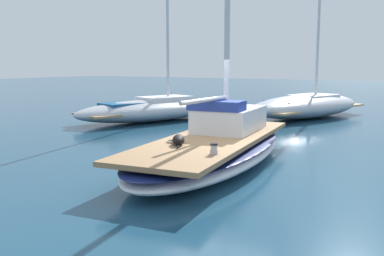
{
  "coord_description": "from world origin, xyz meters",
  "views": [
    {
      "loc": [
        4.71,
        -8.98,
        2.38
      ],
      "look_at": [
        0.0,
        -1.0,
        1.01
      ],
      "focal_mm": 40.35,
      "sensor_mm": 36.0,
      "label": 1
    }
  ],
  "objects_px": {
    "coiled_rope": "(174,141)",
    "moored_boat_far_astern": "(306,105)",
    "sailboat_main": "(213,151)",
    "deck_winch": "(214,149)",
    "moored_boat_port_side": "(154,109)",
    "dog_black": "(179,140)"
  },
  "relations": [
    {
      "from": "coiled_rope",
      "to": "moored_boat_port_side",
      "type": "height_order",
      "value": "moored_boat_port_side"
    },
    {
      "from": "sailboat_main",
      "to": "moored_boat_far_astern",
      "type": "relative_size",
      "value": 0.95
    },
    {
      "from": "sailboat_main",
      "to": "dog_black",
      "type": "relative_size",
      "value": 8.69
    },
    {
      "from": "sailboat_main",
      "to": "moored_boat_port_side",
      "type": "distance_m",
      "value": 8.5
    },
    {
      "from": "deck_winch",
      "to": "moored_boat_port_side",
      "type": "xyz_separation_m",
      "value": [
        -6.93,
        7.73,
        -0.25
      ]
    },
    {
      "from": "coiled_rope",
      "to": "moored_boat_port_side",
      "type": "distance_m",
      "value": 8.99
    },
    {
      "from": "moored_boat_far_astern",
      "to": "dog_black",
      "type": "bearing_deg",
      "value": -87.52
    },
    {
      "from": "moored_boat_far_astern",
      "to": "coiled_rope",
      "type": "bearing_deg",
      "value": -88.63
    },
    {
      "from": "dog_black",
      "to": "coiled_rope",
      "type": "relative_size",
      "value": 2.66
    },
    {
      "from": "dog_black",
      "to": "deck_winch",
      "type": "height_order",
      "value": "dog_black"
    },
    {
      "from": "dog_black",
      "to": "moored_boat_far_astern",
      "type": "relative_size",
      "value": 0.11
    },
    {
      "from": "sailboat_main",
      "to": "moored_boat_far_astern",
      "type": "height_order",
      "value": "moored_boat_far_astern"
    },
    {
      "from": "dog_black",
      "to": "deck_winch",
      "type": "xyz_separation_m",
      "value": [
        1.14,
        -0.52,
        -0.01
      ]
    },
    {
      "from": "moored_boat_port_side",
      "to": "deck_winch",
      "type": "bearing_deg",
      "value": -48.1
    },
    {
      "from": "sailboat_main",
      "to": "dog_black",
      "type": "bearing_deg",
      "value": -100.17
    },
    {
      "from": "sailboat_main",
      "to": "moored_boat_port_side",
      "type": "xyz_separation_m",
      "value": [
        -6.01,
        6.0,
        0.17
      ]
    },
    {
      "from": "deck_winch",
      "to": "moored_boat_far_astern",
      "type": "xyz_separation_m",
      "value": [
        -1.64,
        12.17,
        -0.21
      ]
    },
    {
      "from": "deck_winch",
      "to": "moored_boat_port_side",
      "type": "height_order",
      "value": "moored_boat_port_side"
    },
    {
      "from": "sailboat_main",
      "to": "moored_boat_port_side",
      "type": "bearing_deg",
      "value": 135.06
    },
    {
      "from": "coiled_rope",
      "to": "moored_boat_far_astern",
      "type": "height_order",
      "value": "moored_boat_far_astern"
    },
    {
      "from": "sailboat_main",
      "to": "deck_winch",
      "type": "distance_m",
      "value": 2.0
    },
    {
      "from": "moored_boat_far_astern",
      "to": "moored_boat_port_side",
      "type": "bearing_deg",
      "value": -139.98
    }
  ]
}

